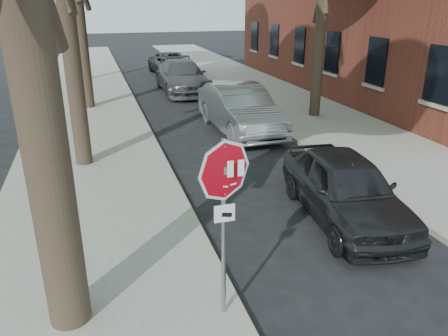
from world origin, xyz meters
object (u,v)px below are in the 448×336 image
object	(u,v)px
car_d	(172,64)
car_a	(345,188)
stop_sign	(224,197)
car_b	(240,109)
car_c	(182,77)

from	to	relation	value
car_d	car_a	bearing A→B (deg)	-92.62
stop_sign	car_d	world-z (taller)	stop_sign
car_b	car_c	world-z (taller)	car_b
stop_sign	car_b	xyz separation A→B (m)	(3.30, 9.08, -1.15)
car_b	car_d	xyz separation A→B (m)	(0.00, 12.79, -0.14)
stop_sign	car_c	world-z (taller)	stop_sign
car_a	car_b	bearing A→B (deg)	96.44
car_a	car_d	world-z (taller)	car_a
stop_sign	car_b	bearing A→B (deg)	70.02
car_b	car_c	distance (m)	7.47
stop_sign	car_a	size ratio (longest dim) A/B	0.63
stop_sign	car_a	bearing A→B (deg)	34.66
car_a	car_d	distance (m)	19.59
car_c	car_a	bearing A→B (deg)	-87.94
car_d	car_b	bearing A→B (deg)	-92.62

